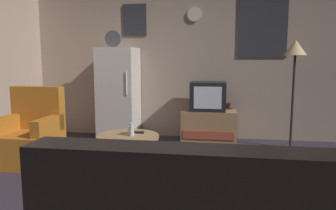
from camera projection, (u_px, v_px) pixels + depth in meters
ground_plane at (149, 192)px, 3.15m from camera, size 12.00×12.00×0.00m
wall_with_art at (180, 63)px, 5.37m from camera, size 5.20×0.12×2.50m
fridge at (119, 94)px, 5.24m from camera, size 0.60×0.62×1.77m
tv_stand at (209, 127)px, 5.01m from camera, size 0.84×0.53×0.53m
crt_tv at (208, 96)px, 4.94m from camera, size 0.54×0.51×0.44m
standing_lamp at (295, 56)px, 4.56m from camera, size 0.32×0.32×1.59m
coffee_table at (128, 154)px, 3.69m from camera, size 0.72×0.72×0.44m
wine_glass at (132, 129)px, 3.62m from camera, size 0.05×0.05×0.15m
mug_ceramic_white at (131, 130)px, 3.72m from camera, size 0.08×0.08×0.09m
remote_control at (138, 132)px, 3.77m from camera, size 0.15×0.04×0.02m
armchair at (31, 136)px, 4.04m from camera, size 0.68×0.68×0.96m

